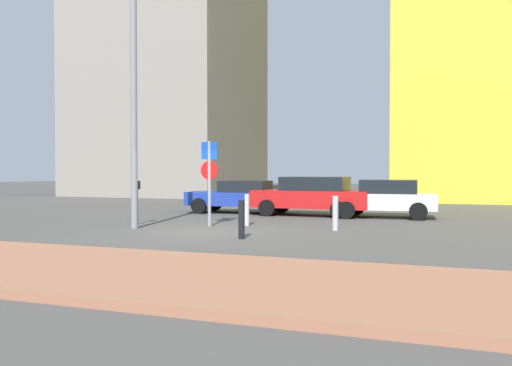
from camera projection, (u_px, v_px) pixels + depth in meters
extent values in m
plane|color=#4C4947|center=(205.00, 232.00, 15.29)|extent=(120.00, 120.00, 0.00)
cube|color=#9E664C|center=(51.00, 267.00, 9.44)|extent=(40.00, 3.88, 0.14)
cube|color=#1E389E|center=(240.00, 199.00, 22.38)|extent=(4.41, 2.03, 0.56)
cube|color=black|center=(245.00, 186.00, 22.29)|extent=(2.02, 1.74, 0.47)
cylinder|color=black|center=(199.00, 206.00, 21.96)|extent=(0.65, 0.26, 0.64)
cylinder|color=black|center=(215.00, 203.00, 23.65)|extent=(0.65, 0.26, 0.64)
cylinder|color=black|center=(268.00, 207.00, 21.11)|extent=(0.65, 0.26, 0.64)
cylinder|color=black|center=(279.00, 205.00, 22.81)|extent=(0.65, 0.26, 0.64)
cube|color=red|center=(312.00, 199.00, 20.95)|extent=(4.64, 1.86, 0.67)
cube|color=black|center=(315.00, 184.00, 20.89)|extent=(2.54, 1.65, 0.53)
cylinder|color=black|center=(267.00, 208.00, 20.76)|extent=(0.65, 0.24, 0.64)
cylinder|color=black|center=(282.00, 205.00, 22.33)|extent=(0.65, 0.24, 0.64)
cylinder|color=black|center=(347.00, 210.00, 19.58)|extent=(0.65, 0.24, 0.64)
cylinder|color=black|center=(356.00, 207.00, 21.15)|extent=(0.65, 0.24, 0.64)
cube|color=white|center=(379.00, 201.00, 20.15)|extent=(4.24, 1.93, 0.60)
cube|color=black|center=(388.00, 187.00, 20.04)|extent=(2.16, 1.65, 0.51)
cylinder|color=black|center=(339.00, 210.00, 19.76)|extent=(0.65, 0.26, 0.64)
cylinder|color=black|center=(344.00, 207.00, 21.35)|extent=(0.65, 0.26, 0.64)
cylinder|color=black|center=(418.00, 211.00, 18.97)|extent=(0.65, 0.26, 0.64)
cylinder|color=black|center=(418.00, 208.00, 20.55)|extent=(0.65, 0.26, 0.64)
cylinder|color=gray|center=(209.00, 184.00, 17.01)|extent=(0.10, 0.10, 2.70)
cube|color=#1447B7|center=(209.00, 151.00, 16.99)|extent=(0.55, 0.05, 0.55)
cylinder|color=red|center=(209.00, 170.00, 17.00)|extent=(0.60, 0.04, 0.60)
cylinder|color=#4C4C51|center=(137.00, 207.00, 17.56)|extent=(0.08, 0.08, 1.15)
cube|color=black|center=(137.00, 185.00, 17.55)|extent=(0.18, 0.14, 0.28)
cylinder|color=gray|center=(134.00, 90.00, 16.26)|extent=(0.20, 0.20, 8.43)
cylinder|color=#B7B7BC|center=(247.00, 210.00, 17.13)|extent=(0.15, 0.15, 1.02)
cylinder|color=black|center=(241.00, 220.00, 13.83)|extent=(0.16, 0.16, 1.00)
cylinder|color=#B7B7BC|center=(335.00, 213.00, 15.79)|extent=(0.17, 0.17, 1.02)
cube|color=gray|center=(170.00, 58.00, 39.89)|extent=(11.52, 11.29, 20.37)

